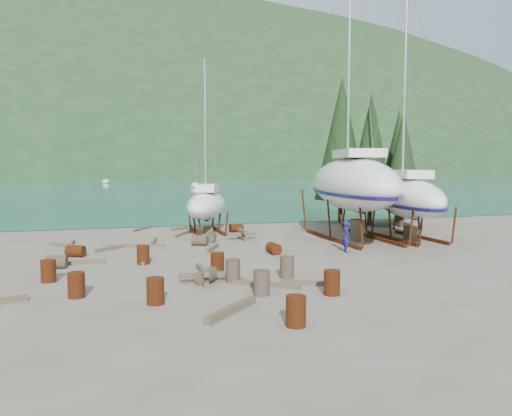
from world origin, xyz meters
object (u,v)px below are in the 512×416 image
object	(u,v)px
large_sailboat_far	(407,197)
worker	(346,236)
small_sailboat_shore	(207,205)
large_sailboat_near	(352,183)

from	to	relation	value
large_sailboat_far	worker	distance (m)	6.68
large_sailboat_far	small_sailboat_shore	bearing A→B (deg)	164.74
large_sailboat_near	small_sailboat_shore	size ratio (longest dim) A/B	1.85
large_sailboat_far	small_sailboat_shore	world-z (taller)	large_sailboat_far
large_sailboat_near	large_sailboat_far	xyz separation A→B (m)	(3.25, -0.87, -0.83)
small_sailboat_shore	large_sailboat_near	bearing A→B (deg)	-13.82
large_sailboat_far	worker	bearing A→B (deg)	-136.04
large_sailboat_near	large_sailboat_far	world-z (taller)	large_sailboat_near
large_sailboat_near	large_sailboat_far	distance (m)	3.46
large_sailboat_far	large_sailboat_near	bearing A→B (deg)	179.48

